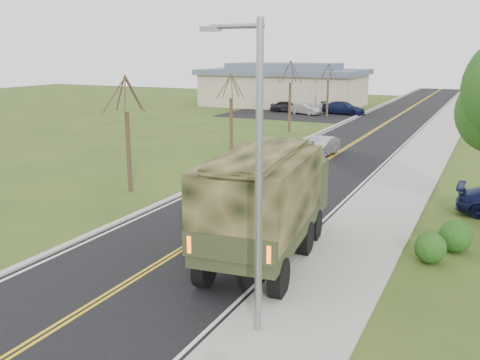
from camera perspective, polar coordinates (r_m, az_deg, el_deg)
The scene contains 17 objects.
ground at distance 17.41m, azimuth -12.96°, elevation -11.32°, with size 160.00×160.00×0.00m, color #314517.
road at distance 53.65m, azimuth 14.60°, elevation 5.43°, with size 8.00×120.00×0.01m, color black.
curb_right at distance 53.02m, azimuth 19.01°, elevation 5.10°, with size 0.30×120.00×0.12m, color #9E998E.
sidewalk_right at distance 52.86m, azimuth 20.89°, elevation 4.91°, with size 3.20×120.00×0.10m, color #9E998E.
curb_left at distance 54.58m, azimuth 10.31°, elevation 5.83°, with size 0.30×120.00×0.10m, color #9E998E.
street_light at distance 13.10m, azimuth 1.64°, elevation 1.24°, with size 1.65×0.22×8.00m.
bare_tree_a at distance 28.39m, azimuth -11.86°, elevation 3.98°, with size 1.93×2.26×6.08m.
bare_tree_b at distance 38.53m, azimuth -0.95°, elevation 6.52°, with size 1.83×2.14×5.73m.
bare_tree_c at distance 49.46m, azimuth 5.34°, elevation 8.38°, with size 2.04×2.39×6.42m.
bare_tree_d at distance 60.84m, azimuth 9.33°, elevation 9.02°, with size 1.88×2.20×5.91m.
commercial_building at distance 73.13m, azimuth 4.74°, elevation 10.00°, with size 25.50×21.50×5.65m.
military_truck at distance 18.50m, azimuth 2.86°, elevation -1.84°, with size 3.68×8.35×4.04m.
suv_champagne at distance 36.55m, azimuth 6.34°, elevation 3.13°, with size 2.12×4.61×1.28m, color #927352.
sedan_silver at distance 38.05m, azimuth 8.60°, elevation 3.54°, with size 1.44×4.13×1.36m, color #9D9EA1.
lot_car_dark at distance 65.50m, azimuth 5.04°, elevation 7.83°, with size 1.62×4.03×1.37m, color black.
lot_car_silver at distance 63.25m, azimuth 6.99°, elevation 7.52°, with size 1.33×3.82×1.26m, color #9FA0A4.
lot_car_navy at distance 64.01m, azimuth 10.99°, elevation 7.55°, with size 2.08×5.11×1.48m, color #0F163A.
Camera 1 is at (10.09, -12.20, 7.24)m, focal length 40.00 mm.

